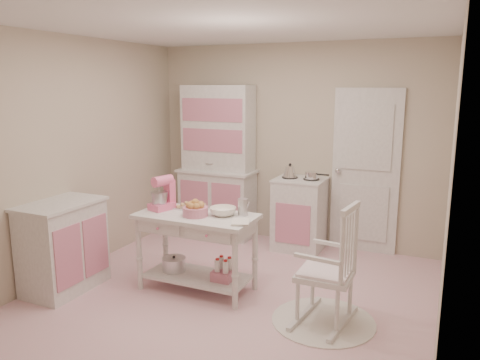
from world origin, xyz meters
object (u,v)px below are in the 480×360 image
(rocking_chair, at_px, (325,263))
(bread_basket, at_px, (195,211))
(stand_mixer, at_px, (161,194))
(stove, at_px, (299,214))
(hutch, at_px, (217,162))
(work_table, at_px, (197,252))
(base_cabinet, at_px, (63,246))

(rocking_chair, xyz_separation_m, bread_basket, (-1.34, 0.08, 0.30))
(stand_mixer, bearing_deg, bread_basket, 8.09)
(stove, distance_m, bread_basket, 1.81)
(hutch, relative_size, work_table, 1.73)
(hutch, xyz_separation_m, bread_basket, (0.64, -1.72, -0.19))
(stand_mixer, bearing_deg, hutch, 114.05)
(hutch, xyz_separation_m, rocking_chair, (1.98, -1.81, -0.49))
(hutch, xyz_separation_m, stove, (1.20, -0.05, -0.58))
(stand_mixer, bearing_deg, stove, 75.23)
(stove, relative_size, stand_mixer, 2.71)
(work_table, xyz_separation_m, bread_basket, (0.02, -0.05, 0.45))
(stove, bearing_deg, bread_basket, -108.46)
(hutch, distance_m, base_cabinet, 2.38)
(hutch, distance_m, stove, 1.33)
(stove, relative_size, base_cabinet, 1.00)
(base_cabinet, relative_size, bread_basket, 3.68)
(work_table, xyz_separation_m, stand_mixer, (-0.42, 0.02, 0.57))
(stove, xyz_separation_m, work_table, (-0.58, -1.62, -0.06))
(rocking_chair, xyz_separation_m, stand_mixer, (-1.78, 0.15, 0.42))
(stand_mixer, height_order, bread_basket, stand_mixer)
(stove, height_order, stand_mixer, stand_mixer)
(work_table, height_order, stand_mixer, stand_mixer)
(hutch, xyz_separation_m, work_table, (0.62, -1.67, -0.64))
(bread_basket, bearing_deg, rocking_chair, -3.43)
(work_table, relative_size, stand_mixer, 3.53)
(rocking_chair, relative_size, work_table, 0.92)
(work_table, distance_m, stand_mixer, 0.71)
(stove, relative_size, work_table, 0.77)
(base_cabinet, bearing_deg, stand_mixer, 34.58)
(hutch, xyz_separation_m, stand_mixer, (0.20, -1.65, -0.07))
(base_cabinet, distance_m, work_table, 1.36)
(hutch, height_order, base_cabinet, hutch)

